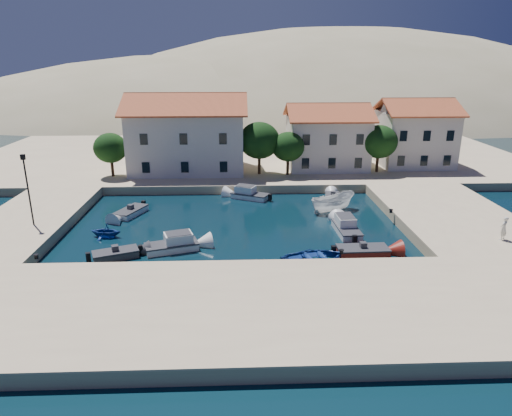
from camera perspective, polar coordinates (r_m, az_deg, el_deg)
The scene contains 23 objects.
ground at distance 33.50m, azimuth -2.79°, elevation -8.07°, with size 400.00×400.00×0.00m, color black.
quay_south at distance 27.99m, azimuth -2.91°, elevation -12.61°, with size 52.00×12.00×1.00m, color tan.
quay_east at distance 47.00m, azimuth 23.17°, elevation -1.02°, with size 11.00×20.00×1.00m, color tan.
quay_west at distance 46.76m, azimuth -26.68°, elevation -1.61°, with size 8.00×20.00×1.00m, color tan.
quay_north at distance 69.53m, azimuth -0.89°, elevation 6.39°, with size 80.00×36.00×1.00m, color tan.
hills at distance 159.61m, azimuth 5.15°, elevation 4.37°, with size 254.00×176.00×99.00m.
building_left at distance 59.05m, azimuth -8.57°, elevation 9.41°, with size 14.70×9.45×9.70m.
building_mid at distance 60.90m, azimuth 8.86°, elevation 8.98°, with size 10.50×8.40×8.30m.
building_right at distance 65.14m, azimuth 19.26°, elevation 9.01°, with size 9.45×8.40×8.80m.
trees at distance 56.51m, azimuth 1.97°, elevation 8.08°, with size 37.30×5.30×6.45m.
lamppost at distance 43.24m, azimuth -26.70°, elevation 2.80°, with size 0.35×0.25×6.22m.
bollards at distance 36.63m, azimuth 1.62°, elevation -3.70°, with size 29.36×9.56×0.30m.
motorboat_grey_sw at distance 37.29m, azimuth -17.13°, elevation -5.57°, with size 3.74×2.68×1.25m.
cabin_cruiser_south at distance 37.56m, azimuth -10.51°, elevation -4.55°, with size 4.57×3.01×1.60m.
rowboat_south at distance 35.33m, azimuth 7.28°, elevation -6.74°, with size 3.59×5.03×1.04m, color navy.
motorboat_red_se at distance 37.21m, azimuth 13.20°, elevation -5.27°, with size 4.07×1.91×1.25m.
cabin_cruiser_east at distance 41.29m, azimuth 11.27°, elevation -2.46°, with size 1.94×4.47×1.60m.
boat_east at distance 47.10m, azimuth 9.52°, elevation -0.35°, with size 1.93×5.13×1.98m, color white.
motorboat_white_ne at distance 50.39m, azimuth 9.58°, elevation 1.24°, with size 1.89×3.36×1.25m.
rowboat_west at distance 41.91m, azimuth -18.19°, elevation -3.43°, with size 2.29×2.66×1.40m, color navy.
motorboat_white_west at distance 46.88m, azimuth -15.36°, elevation -0.48°, with size 3.01×4.17×1.25m.
cabin_cruiser_north at distance 50.35m, azimuth -0.75°, elevation 1.70°, with size 4.42×3.34×1.60m.
pedestrian at distance 41.25m, azimuth 28.56°, elevation -2.24°, with size 0.70×0.46×1.93m, color silver.
Camera 1 is at (0.47, -30.01, 14.88)m, focal length 32.00 mm.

